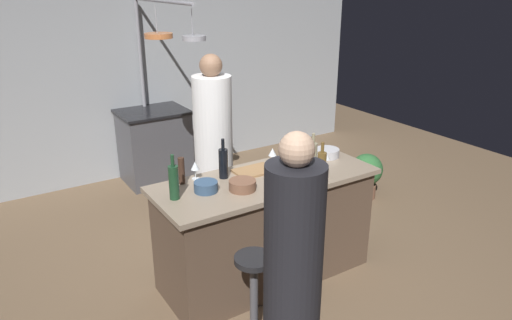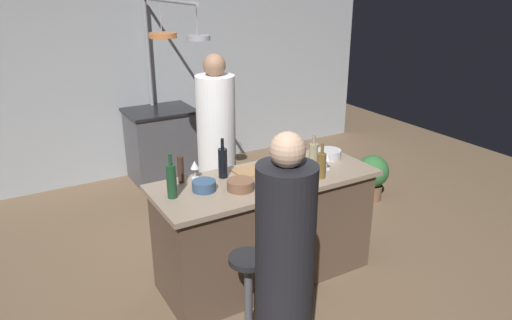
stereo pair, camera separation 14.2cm
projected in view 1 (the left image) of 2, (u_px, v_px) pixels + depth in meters
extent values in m
plane|color=brown|center=(265.00, 275.00, 4.09)|extent=(9.00, 9.00, 0.00)
cube|color=#9EA3A8|center=(138.00, 71.00, 5.87)|extent=(6.40, 0.16, 2.60)
cube|color=brown|center=(266.00, 230.00, 3.94)|extent=(1.72, 0.66, 0.86)
cube|color=gray|center=(266.00, 180.00, 3.78)|extent=(1.80, 0.72, 0.04)
cube|color=#47474C|center=(155.00, 147.00, 5.87)|extent=(0.76, 0.60, 0.86)
cube|color=black|center=(152.00, 112.00, 5.71)|extent=(0.80, 0.64, 0.03)
cylinder|color=white|center=(214.00, 155.00, 4.62)|extent=(0.37, 0.37, 1.54)
sphere|color=#8C664C|center=(211.00, 65.00, 4.32)|extent=(0.21, 0.21, 0.21)
cylinder|color=#4C4C51|center=(254.00, 301.00, 3.23)|extent=(0.06, 0.06, 0.62)
cylinder|color=black|center=(254.00, 259.00, 3.11)|extent=(0.26, 0.26, 0.04)
cylinder|color=black|center=(293.00, 280.00, 2.80)|extent=(0.34, 0.34, 1.44)
sphere|color=#D8AD8C|center=(297.00, 149.00, 2.52)|extent=(0.20, 0.20, 0.20)
cylinder|color=gray|center=(143.00, 91.00, 5.83)|extent=(0.04, 0.04, 2.15)
cylinder|color=gray|center=(161.00, 1.00, 4.86)|extent=(0.04, 1.51, 0.04)
cylinder|color=#B26638|center=(159.00, 36.00, 4.30)|extent=(0.25, 0.25, 0.04)
cylinder|color=gray|center=(156.00, 20.00, 4.27)|extent=(0.01, 0.01, 0.27)
cylinder|color=gray|center=(194.00, 38.00, 4.49)|extent=(0.22, 0.22, 0.04)
cylinder|color=gray|center=(192.00, 21.00, 4.46)|extent=(0.01, 0.01, 0.31)
cylinder|color=brown|center=(365.00, 190.00, 5.52)|extent=(0.24, 0.24, 0.16)
sphere|color=#2D6633|center=(367.00, 169.00, 5.42)|extent=(0.36, 0.36, 0.36)
cube|color=#997047|center=(254.00, 171.00, 3.88)|extent=(0.32, 0.22, 0.02)
cylinder|color=#382319|center=(182.00, 171.00, 3.63)|extent=(0.05, 0.05, 0.21)
cylinder|color=black|center=(223.00, 164.00, 3.73)|extent=(0.07, 0.07, 0.24)
cylinder|color=black|center=(223.00, 144.00, 3.67)|extent=(0.03, 0.03, 0.08)
cylinder|color=#193D23|center=(174.00, 183.00, 3.37)|extent=(0.07, 0.07, 0.25)
cylinder|color=#193D23|center=(172.00, 160.00, 3.31)|extent=(0.03, 0.03, 0.08)
cylinder|color=gray|center=(313.00, 156.00, 3.93)|extent=(0.07, 0.07, 0.21)
cylinder|color=gray|center=(313.00, 138.00, 3.88)|extent=(0.03, 0.03, 0.08)
cylinder|color=brown|center=(322.00, 165.00, 3.75)|extent=(0.07, 0.07, 0.20)
cylinder|color=brown|center=(323.00, 148.00, 3.70)|extent=(0.03, 0.03, 0.08)
cylinder|color=silver|center=(272.00, 164.00, 4.03)|extent=(0.06, 0.06, 0.01)
cylinder|color=silver|center=(272.00, 160.00, 4.02)|extent=(0.01, 0.01, 0.07)
cone|color=silver|center=(273.00, 152.00, 3.99)|extent=(0.07, 0.07, 0.06)
cylinder|color=silver|center=(325.00, 168.00, 3.95)|extent=(0.06, 0.06, 0.01)
cylinder|color=silver|center=(325.00, 163.00, 3.94)|extent=(0.01, 0.01, 0.07)
cone|color=silver|center=(326.00, 155.00, 3.91)|extent=(0.07, 0.07, 0.06)
cylinder|color=silver|center=(196.00, 179.00, 3.74)|extent=(0.06, 0.06, 0.01)
cylinder|color=silver|center=(195.00, 174.00, 3.73)|extent=(0.01, 0.01, 0.07)
cone|color=silver|center=(195.00, 166.00, 3.70)|extent=(0.07, 0.07, 0.06)
cylinder|color=brown|center=(242.00, 185.00, 3.54)|extent=(0.20, 0.20, 0.08)
cylinder|color=#B7B7BC|center=(327.00, 153.00, 4.20)|extent=(0.21, 0.21, 0.07)
cylinder|color=#334C6B|center=(206.00, 187.00, 3.52)|extent=(0.18, 0.18, 0.08)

